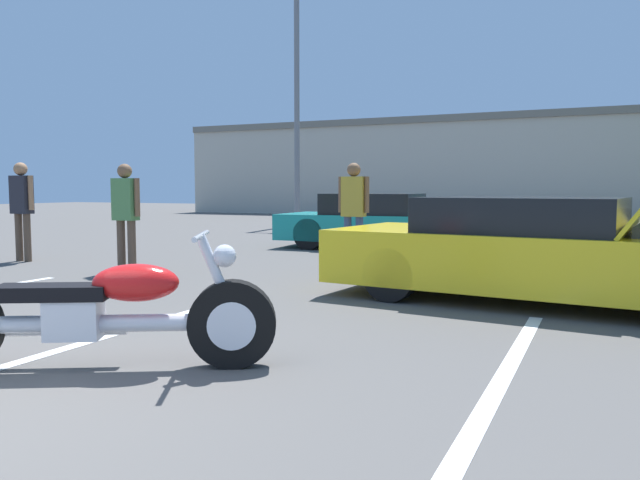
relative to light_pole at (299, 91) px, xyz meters
The scene contains 10 objects.
parking_stripe_middle 17.03m from the light_pole, 69.79° to the right, with size 0.12×5.62×0.01m, color white.
parking_stripe_back 18.35m from the light_pole, 60.07° to the right, with size 0.12×5.62×0.01m, color white.
far_building 11.80m from the light_pole, 59.30° to the left, with size 32.00×4.20×4.40m.
light_pole is the anchor object (origin of this frame).
motorcycle 17.38m from the light_pole, 68.10° to the right, with size 2.25×1.32×0.94m.
show_car_hood_open 15.14m from the light_pole, 52.92° to the right, with size 4.68×2.35×2.07m.
parked_car_left_row 9.30m from the light_pole, 52.03° to the right, with size 4.21×1.98×1.13m.
spectator_near_motorcycle 11.80m from the light_pole, 58.95° to the right, with size 0.52×0.22×1.64m.
spectator_by_show_car 12.65m from the light_pole, 75.42° to the right, with size 0.52×0.21×1.60m.
spectator_midground 11.89m from the light_pole, 87.76° to the right, with size 0.52×0.22×1.68m.
Camera 1 is at (3.54, -1.89, 1.24)m, focal length 35.00 mm.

